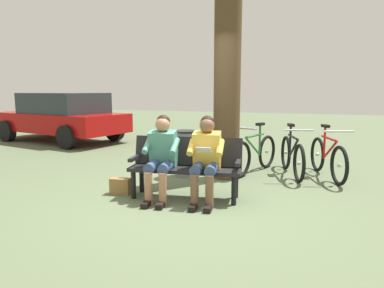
# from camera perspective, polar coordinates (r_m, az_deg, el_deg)

# --- Properties ---
(ground_plane) EXTENTS (40.00, 40.00, 0.00)m
(ground_plane) POSITION_cam_1_polar(r_m,az_deg,el_deg) (4.93, -1.43, -9.52)
(ground_plane) COLOR #566647
(bench) EXTENTS (1.65, 0.70, 0.87)m
(bench) POSITION_cam_1_polar(r_m,az_deg,el_deg) (5.06, -0.97, -3.08)
(bench) COLOR black
(bench) RESTS_ON ground
(person_reading) EXTENTS (0.53, 0.80, 1.20)m
(person_reading) POSITION_cam_1_polar(r_m,az_deg,el_deg) (4.81, 2.28, -1.78)
(person_reading) COLOR gold
(person_reading) RESTS_ON ground
(person_companion) EXTENTS (0.53, 0.80, 1.20)m
(person_companion) POSITION_cam_1_polar(r_m,az_deg,el_deg) (4.96, -5.04, -1.50)
(person_companion) COLOR #4C8C7A
(person_companion) RESTS_ON ground
(handbag) EXTENTS (0.32, 0.18, 0.24)m
(handbag) POSITION_cam_1_polar(r_m,az_deg,el_deg) (5.38, -11.65, -6.77)
(handbag) COLOR olive
(handbag) RESTS_ON ground
(tree_trunk) EXTENTS (0.46, 0.46, 3.58)m
(tree_trunk) POSITION_cam_1_polar(r_m,az_deg,el_deg) (6.13, 5.79, 11.02)
(tree_trunk) COLOR #4C3823
(tree_trunk) RESTS_ON ground
(litter_bin) EXTENTS (0.42, 0.42, 0.83)m
(litter_bin) POSITION_cam_1_polar(r_m,az_deg,el_deg) (6.29, -1.03, -1.55)
(litter_bin) COLOR slate
(litter_bin) RESTS_ON ground
(bicycle_purple) EXTENTS (0.67, 1.60, 0.94)m
(bicycle_purple) POSITION_cam_1_polar(r_m,az_deg,el_deg) (6.64, 21.31, -2.12)
(bicycle_purple) COLOR black
(bicycle_purple) RESTS_ON ground
(bicycle_red) EXTENTS (0.63, 1.62, 0.94)m
(bicycle_red) POSITION_cam_1_polar(r_m,az_deg,el_deg) (6.62, 16.06, -1.89)
(bicycle_red) COLOR black
(bicycle_red) RESTS_ON ground
(bicycle_blue) EXTENTS (0.65, 1.61, 0.94)m
(bicycle_blue) POSITION_cam_1_polar(r_m,az_deg,el_deg) (6.67, 10.27, -1.61)
(bicycle_blue) COLOR black
(bicycle_blue) RESTS_ON ground
(bicycle_green) EXTENTS (0.51, 1.66, 0.94)m
(bicycle_green) POSITION_cam_1_polar(r_m,az_deg,el_deg) (6.83, 6.54, -1.28)
(bicycle_green) COLOR black
(bicycle_green) RESTS_ON ground
(parked_car) EXTENTS (4.47, 2.64, 1.47)m
(parked_car) POSITION_cam_1_polar(r_m,az_deg,el_deg) (11.32, -20.57, 4.32)
(parked_car) COLOR #A50C0C
(parked_car) RESTS_ON ground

